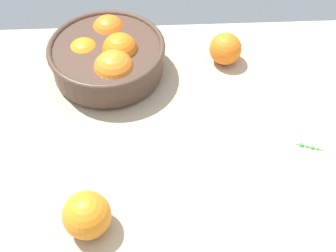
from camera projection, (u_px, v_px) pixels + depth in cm
name	position (u px, v px, depth cm)	size (l,w,h in cm)	color
ground_plane	(159.00, 172.00, 87.90)	(145.78, 83.18, 3.00)	tan
fruit_bowl	(108.00, 57.00, 99.35)	(24.57, 24.57, 10.42)	#473328
loose_orange_2	(87.00, 215.00, 75.88)	(7.97, 7.97, 7.97)	orange
loose_orange_3	(225.00, 49.00, 102.77)	(7.03, 7.03, 7.03)	orange
herb_sprig_0	(308.00, 146.00, 89.62)	(4.99, 2.05, 0.97)	green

